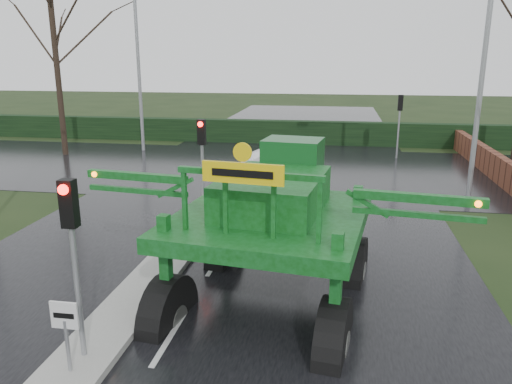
% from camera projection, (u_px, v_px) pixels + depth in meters
% --- Properties ---
extents(ground, '(140.00, 140.00, 0.00)m').
position_uv_depth(ground, '(169.00, 339.00, 10.08)').
color(ground, black).
rests_on(ground, ground).
extents(road_main, '(14.00, 80.00, 0.02)m').
position_uv_depth(road_main, '(253.00, 202.00, 19.60)').
color(road_main, black).
rests_on(road_main, ground).
extents(road_cross, '(80.00, 12.00, 0.02)m').
position_uv_depth(road_cross, '(273.00, 169.00, 25.32)').
color(road_cross, black).
rests_on(road_cross, ground).
extents(median_island, '(1.20, 10.00, 0.16)m').
position_uv_depth(median_island, '(159.00, 271.00, 13.12)').
color(median_island, gray).
rests_on(median_island, ground).
extents(hedge_row, '(44.00, 0.90, 1.50)m').
position_uv_depth(hedge_row, '(289.00, 132.00, 32.74)').
color(hedge_row, black).
rests_on(hedge_row, ground).
extents(brick_wall, '(0.40, 20.00, 1.20)m').
position_uv_depth(brick_wall, '(493.00, 165.00, 23.51)').
color(brick_wall, '#592D1E').
rests_on(brick_wall, ground).
extents(keep_left_sign, '(0.50, 0.07, 1.35)m').
position_uv_depth(keep_left_sign, '(65.00, 325.00, 8.58)').
color(keep_left_sign, gray).
rests_on(keep_left_sign, ground).
extents(traffic_signal_near, '(0.26, 0.33, 3.52)m').
position_uv_depth(traffic_signal_near, '(71.00, 232.00, 8.65)').
color(traffic_signal_near, gray).
rests_on(traffic_signal_near, ground).
extents(traffic_signal_mid, '(0.26, 0.33, 3.52)m').
position_uv_depth(traffic_signal_mid, '(202.00, 147.00, 16.74)').
color(traffic_signal_mid, gray).
rests_on(traffic_signal_mid, ground).
extents(traffic_signal_far, '(0.26, 0.33, 3.52)m').
position_uv_depth(traffic_signal_far, '(400.00, 112.00, 27.43)').
color(traffic_signal_far, gray).
rests_on(traffic_signal_far, ground).
extents(street_light_right, '(3.85, 0.30, 10.00)m').
position_uv_depth(street_light_right, '(477.00, 44.00, 18.65)').
color(street_light_right, gray).
rests_on(street_light_right, ground).
extents(street_light_left_far, '(3.85, 0.30, 10.00)m').
position_uv_depth(street_light_left_far, '(142.00, 49.00, 28.85)').
color(street_light_left_far, gray).
rests_on(street_light_left_far, ground).
extents(tree_left_far, '(7.70, 7.70, 13.26)m').
position_uv_depth(tree_left_far, '(53.00, 26.00, 27.32)').
color(tree_left_far, black).
rests_on(tree_left_far, ground).
extents(crop_sprayer, '(8.91, 6.08, 5.01)m').
position_uv_depth(crop_sprayer, '(169.00, 213.00, 10.44)').
color(crop_sprayer, black).
rests_on(crop_sprayer, ground).
extents(white_sedan, '(4.01, 2.60, 1.25)m').
position_uv_depth(white_sedan, '(281.00, 175.00, 24.17)').
color(white_sedan, white).
rests_on(white_sedan, ground).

